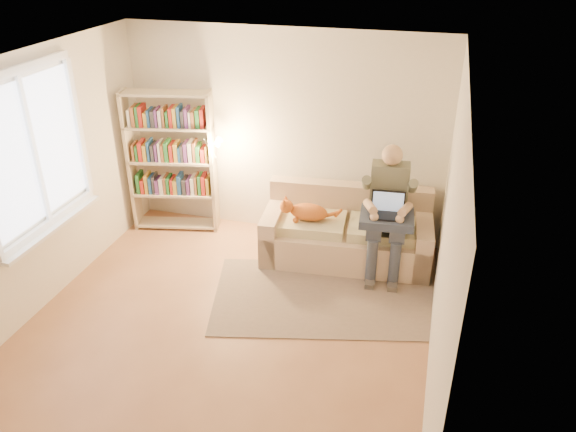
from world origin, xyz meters
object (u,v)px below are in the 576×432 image
(person, at_px, (388,204))
(laptop, at_px, (390,209))
(cat, at_px, (306,211))
(bookshelf, at_px, (172,155))
(sofa, at_px, (347,235))

(person, relative_size, laptop, 3.80)
(cat, bearing_deg, laptop, -9.96)
(laptop, height_order, bookshelf, bookshelf)
(cat, xyz_separation_m, bookshelf, (-1.84, 0.33, 0.38))
(person, distance_m, bookshelf, 2.79)
(sofa, relative_size, cat, 3.02)
(sofa, distance_m, person, 0.71)
(person, xyz_separation_m, bookshelf, (-2.77, 0.27, 0.19))
(person, bearing_deg, cat, 178.41)
(cat, height_order, laptop, laptop)
(person, bearing_deg, sofa, 161.34)
(person, distance_m, cat, 0.95)
(bookshelf, bearing_deg, person, -17.59)
(laptop, bearing_deg, sofa, 148.20)
(cat, height_order, bookshelf, bookshelf)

